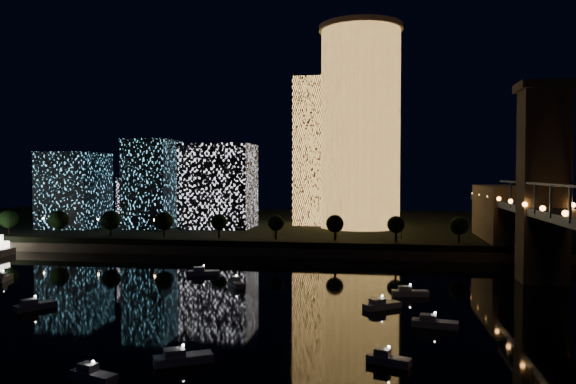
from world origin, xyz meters
name	(u,v)px	position (x,y,z in m)	size (l,w,h in m)	color
ground	(242,324)	(0.00, 0.00, 0.00)	(520.00, 520.00, 0.00)	black
far_bank	(325,227)	(0.00, 160.00, 2.50)	(420.00, 160.00, 5.00)	black
seawall	(303,252)	(0.00, 82.00, 1.50)	(420.00, 6.00, 3.00)	#6B5E4C
tower_cylindrical	(360,127)	(16.83, 132.56, 46.07)	(34.00, 34.00, 81.89)	#FFB351
tower_rectangular	(318,152)	(-1.86, 145.46, 36.57)	(19.84, 19.84, 63.14)	#FFB351
midrise_blocks	(156,188)	(-66.67, 121.11, 20.98)	(83.74, 33.18, 35.90)	white
motorboats	(199,307)	(-10.67, 7.49, 0.81)	(110.41, 80.50, 2.78)	silver
esplanade_trees	(190,222)	(-40.25, 88.00, 10.47)	(166.36, 6.88, 8.94)	black
street_lamps	(213,224)	(-34.00, 94.00, 9.02)	(132.70, 0.70, 5.65)	black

